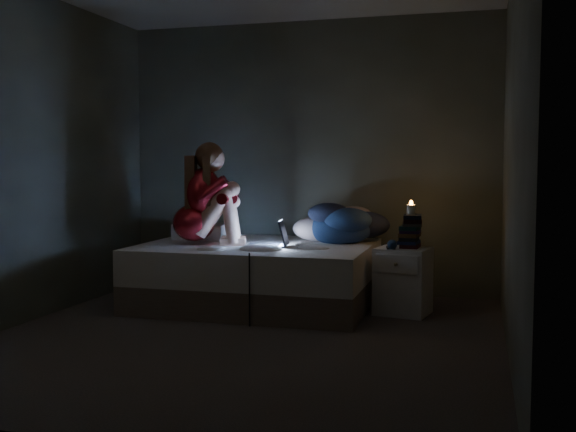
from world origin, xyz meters
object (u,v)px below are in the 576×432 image
at_px(woman, 194,193).
at_px(laptop, 267,233).
at_px(candle, 411,211).
at_px(phone, 392,248).
at_px(bed, 257,275).
at_px(nightstand, 403,281).

relative_size(woman, laptop, 2.65).
bearing_deg(woman, candle, -10.56).
distance_m(candle, phone, 0.34).
bearing_deg(woman, bed, 0.66).
bearing_deg(woman, phone, -14.11).
bearing_deg(phone, laptop, 163.18).
distance_m(woman, phone, 1.76).
bearing_deg(phone, woman, 161.82).
xyz_separation_m(woman, laptop, (0.66, 0.00, -0.33)).
bearing_deg(laptop, nightstand, -0.48).
xyz_separation_m(bed, phone, (1.19, -0.09, 0.29)).
relative_size(nightstand, candle, 6.87).
bearing_deg(nightstand, phone, -121.62).
relative_size(bed, nightstand, 3.57).
bearing_deg(candle, woman, -173.86).
height_order(woman, laptop, woman).
xyz_separation_m(nightstand, candle, (0.05, 0.03, 0.57)).
height_order(bed, woman, woman).
relative_size(woman, candle, 11.13).
bearing_deg(nightstand, woman, -163.93).
relative_size(bed, candle, 24.56).
xyz_separation_m(bed, woman, (-0.52, -0.16, 0.72)).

